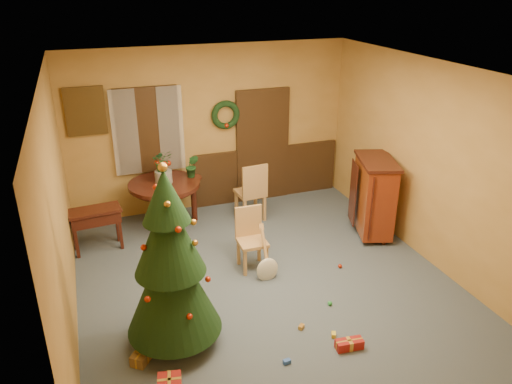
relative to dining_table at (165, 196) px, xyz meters
name	(u,v)px	position (x,y,z in m)	size (l,w,h in m)	color
room_envelope	(224,147)	(1.19, 0.58, 0.55)	(5.50, 5.50, 5.50)	#35424E
dining_table	(165,196)	(0.00, 0.00, 0.00)	(1.17, 1.17, 0.81)	black
urn	(164,177)	(0.00, 0.00, 0.35)	(0.28, 0.28, 0.21)	slate
centerpiece_plant	(162,161)	(0.00, 0.00, 0.63)	(0.32, 0.28, 0.36)	#1E4C23
chair_near	(251,236)	(0.94, -1.65, -0.07)	(0.40, 0.40, 0.91)	#A07540
chair_far	(252,190)	(1.44, -0.26, 0.00)	(0.50, 0.50, 1.05)	#A07540
guitar	(267,256)	(1.03, -2.08, -0.19)	(0.32, 0.15, 0.75)	beige
plant_stand	(193,193)	(0.50, 0.09, -0.06)	(0.31, 0.31, 0.81)	black
stand_plant	(192,166)	(0.50, 0.09, 0.44)	(0.22, 0.18, 0.40)	#19471E
christmas_tree	(170,263)	(-0.43, -2.93, 0.49)	(1.08, 1.08, 2.22)	#382111
writing_desk	(95,219)	(-1.14, -0.41, -0.05)	(0.80, 0.45, 0.69)	black
sideboard	(374,195)	(3.14, -1.36, 0.13)	(0.82, 1.12, 1.29)	#5D140A
gift_c	(141,357)	(-0.86, -3.15, -0.50)	(0.27, 0.29, 0.13)	brown
gift_d	(349,344)	(1.41, -3.72, -0.51)	(0.33, 0.16, 0.11)	maroon
toy_a	(287,362)	(0.65, -3.71, -0.54)	(0.08, 0.05, 0.05)	#2851B1
toy_b	(330,303)	(1.58, -2.92, -0.53)	(0.06, 0.06, 0.06)	green
toy_c	(334,335)	(1.34, -3.48, -0.54)	(0.08, 0.05, 0.05)	gold
toy_d	(340,266)	(2.14, -2.16, -0.53)	(0.06, 0.06, 0.06)	#AB240B
toy_e	(301,327)	(1.04, -3.22, -0.54)	(0.08, 0.05, 0.05)	#C1832D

